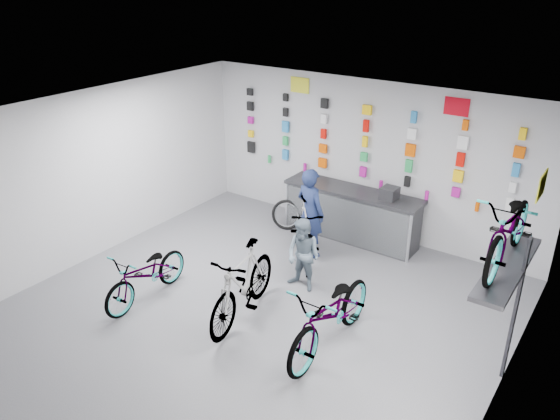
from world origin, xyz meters
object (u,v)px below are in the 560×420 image
Objects in this scene: bike_right at (332,314)px; bike_service at (305,232)px; bike_center at (243,284)px; customer at (303,255)px; bike_left at (147,274)px; counter at (351,215)px; clerk at (310,213)px.

bike_service is at bearing 130.64° from bike_right.
bike_center reaches higher than bike_service.
bike_center is 1.45m from bike_right.
bike_center is at bearing -99.33° from customer.
counter is at bearing 63.41° from bike_left.
counter is 1.28m from bike_service.
bike_left is at bearing -172.90° from bike_center.
counter is at bearing 78.50° from bike_center.
clerk reaches higher than bike_service.
counter is 3.41m from bike_right.
counter is 1.45× the size of bike_service.
counter is at bearing -94.87° from clerk.
customer is (0.53, -1.06, -0.21)m from clerk.
customer is at bearing 39.00° from bike_left.
bike_center is at bearing 14.13° from bike_left.
counter is at bearing 101.02° from customer.
bike_center is 1.56× the size of customer.
clerk is at bearing 67.37° from bike_service.
bike_center is 2.00m from bike_service.
bike_center is at bearing -91.36° from counter.
counter is 1.63× the size of clerk.
clerk is 1.20m from customer.
bike_service is at bearing 125.22° from customer.
bike_left is 1.62m from bike_center.
bike_right is 2.72m from clerk.
clerk reaches higher than counter.
bike_left is at bearing -113.49° from counter.
bike_center is (-0.08, -3.25, 0.09)m from counter.
bike_right is 1.12× the size of bike_service.
customer is (0.47, -0.81, 0.06)m from bike_service.
clerk is (-0.06, 0.25, 0.27)m from bike_service.
bike_left is at bearing -155.14° from bike_service.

